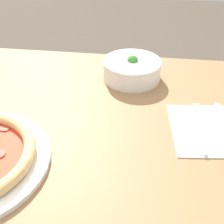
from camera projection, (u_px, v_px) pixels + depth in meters
dining_table at (59, 168)px, 0.80m from camera, size 1.13×0.88×0.78m
bowl at (132, 68)px, 0.92m from camera, size 0.17×0.17×0.07m
napkin at (213, 129)px, 0.73m from camera, size 0.22×0.22×0.00m
fork at (201, 128)px, 0.73m from camera, size 0.02×0.20×0.00m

